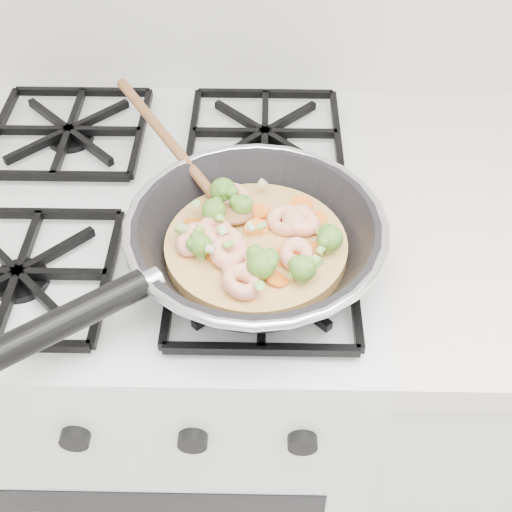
{
  "coord_description": "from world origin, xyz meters",
  "views": [
    {
      "loc": [
        0.15,
        0.97,
        1.54
      ],
      "look_at": [
        0.14,
        1.57,
        0.93
      ],
      "focal_mm": 48.66,
      "sensor_mm": 36.0,
      "label": 1
    }
  ],
  "objects": [
    {
      "name": "skillet",
      "position": [
        0.14,
        1.57,
        0.96
      ],
      "size": [
        0.43,
        0.46,
        0.1
      ],
      "rotation": [
        0.0,
        0.0,
        -0.1
      ],
      "color": "black",
      "rests_on": "stove"
    },
    {
      "name": "stove",
      "position": [
        0.0,
        1.7,
        0.46
      ],
      "size": [
        0.6,
        0.6,
        0.92
      ],
      "color": "white",
      "rests_on": "ground"
    }
  ]
}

